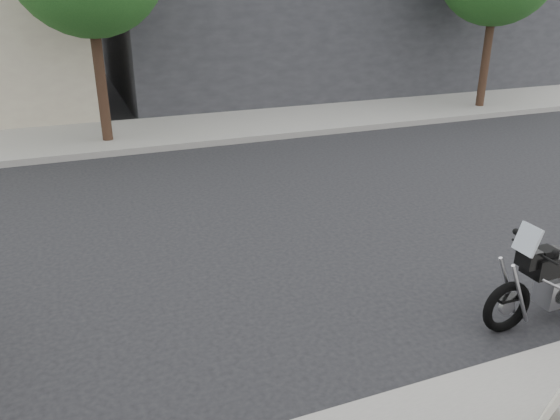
% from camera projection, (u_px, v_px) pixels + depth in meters
% --- Properties ---
extents(ground, '(120.00, 120.00, 0.00)m').
position_uv_depth(ground, '(278.00, 229.00, 8.57)').
color(ground, black).
rests_on(ground, ground).
extents(far_sidewalk, '(44.00, 3.00, 0.15)m').
position_uv_depth(far_sidewalk, '(187.00, 130.00, 14.14)').
color(far_sidewalk, gray).
rests_on(far_sidewalk, ground).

